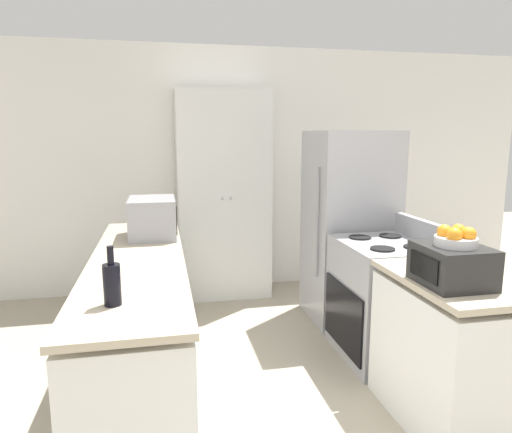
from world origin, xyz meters
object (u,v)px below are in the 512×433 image
Objects in this scene: wine_bottle at (112,283)px; fruit_bowl at (456,238)px; pantry_cabinet at (223,195)px; refrigerator at (349,227)px; microwave at (153,218)px; toaster_oven at (452,265)px; stove at (384,299)px.

fruit_bowl is at bearing -2.23° from wine_bottle.
pantry_cabinet is 2.67m from wine_bottle.
refrigerator is at bearing 41.31° from wine_bottle.
toaster_oven is (1.57, -1.52, -0.05)m from microwave.
pantry_cabinet reaches higher than toaster_oven.
wine_bottle is (-1.90, -1.67, 0.14)m from refrigerator.
stove is 2.14m from wine_bottle.
wine_bottle is at bearing 177.77° from fruit_bowl.
pantry_cabinet is at bearing 71.02° from wine_bottle.
stove is 1.89m from microwave.
pantry_cabinet is 2.00m from stove.
wine_bottle is 1.74m from toaster_oven.
fruit_bowl is (-0.16, -1.74, 0.29)m from refrigerator.
refrigerator reaches higher than stove.
fruit_bowl is at bearing -71.37° from pantry_cabinet.
wine_bottle is 0.79× the size of toaster_oven.
microwave is 1.36× the size of toaster_oven.
toaster_oven is (-0.13, -0.96, 0.54)m from stove.
refrigerator reaches higher than fruit_bowl.
toaster_oven is at bearing -97.68° from stove.
microwave is at bearing 161.53° from stove.
fruit_bowl is at bearing -97.40° from stove.
wine_bottle reaches higher than toaster_oven.
refrigerator is 1.74m from toaster_oven.
toaster_oven reaches higher than stove.
microwave is at bearing 83.54° from wine_bottle.
stove is at bearing 25.68° from wine_bottle.
wine_bottle is (-0.17, -1.47, -0.05)m from microwave.
stove is at bearing -18.47° from microwave.
fruit_bowl reaches higher than microwave.
stove is at bearing -92.35° from refrigerator.
fruit_bowl is (-0.13, -0.97, 0.69)m from stove.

